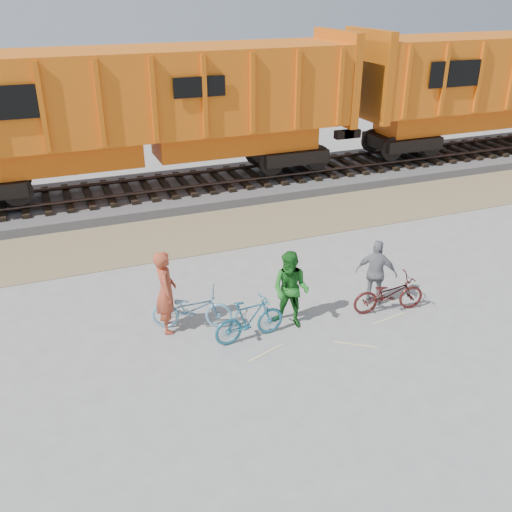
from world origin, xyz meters
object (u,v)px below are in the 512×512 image
at_px(hopper_car_center, 144,109).
at_px(person_woman, 376,273).
at_px(hopper_car_right, 512,82).
at_px(bicycle_teal, 250,320).
at_px(person_solo, 166,292).
at_px(bicycle_blue, 192,309).
at_px(person_man, 291,290).
at_px(bicycle_maroon, 389,294).

height_order(hopper_car_center, person_woman, hopper_car_center).
relative_size(hopper_car_right, bicycle_teal, 9.09).
bearing_deg(person_solo, hopper_car_center, -2.11).
distance_m(hopper_car_center, person_solo, 8.62).
bearing_deg(hopper_car_center, person_solo, -99.68).
bearing_deg(bicycle_teal, bicycle_blue, 42.75).
height_order(bicycle_blue, person_man, person_man).
bearing_deg(hopper_car_center, bicycle_teal, -89.59).
height_order(bicycle_teal, person_woman, person_woman).
height_order(bicycle_maroon, person_man, person_man).
height_order(person_solo, person_man, person_solo).
relative_size(bicycle_blue, person_woman, 1.10).
relative_size(person_man, person_woman, 1.09).
xyz_separation_m(hopper_car_right, person_woman, (-11.77, -8.89, -2.23)).
distance_m(person_solo, person_woman, 4.68).
height_order(hopper_car_center, person_man, hopper_car_center).
height_order(person_solo, person_woman, person_solo).
bearing_deg(bicycle_teal, person_woman, -89.83).
bearing_deg(person_woman, bicycle_blue, 33.02).
distance_m(bicycle_teal, person_solo, 1.82).
relative_size(bicycle_maroon, person_man, 0.97).
distance_m(hopper_car_center, person_man, 9.32).
height_order(hopper_car_right, bicycle_maroon, hopper_car_right).
bearing_deg(hopper_car_center, person_man, -83.25).
bearing_deg(bicycle_blue, person_woman, -76.83).
bearing_deg(hopper_car_right, bicycle_maroon, -141.48).
xyz_separation_m(bicycle_blue, person_man, (1.97, -0.67, 0.40)).
relative_size(hopper_car_center, person_man, 8.26).
height_order(hopper_car_center, bicycle_teal, hopper_car_center).
xyz_separation_m(hopper_car_center, bicycle_maroon, (3.33, -9.29, -2.58)).
bearing_deg(hopper_car_right, person_solo, -153.33).
height_order(bicycle_blue, person_woman, person_woman).
relative_size(hopper_car_center, bicycle_teal, 9.09).
distance_m(hopper_car_center, bicycle_blue, 8.77).
relative_size(bicycle_teal, bicycle_maroon, 0.94).
relative_size(bicycle_teal, person_woman, 0.99).
xyz_separation_m(hopper_car_center, person_solo, (-1.41, -8.24, -2.10)).
height_order(hopper_car_right, bicycle_teal, hopper_car_right).
distance_m(hopper_car_right, bicycle_teal, 17.73).
xyz_separation_m(hopper_car_right, bicycle_maroon, (-11.67, -9.29, -2.58)).
relative_size(hopper_car_center, bicycle_maroon, 8.53).
height_order(hopper_car_center, person_solo, hopper_car_center).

